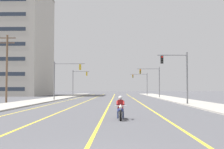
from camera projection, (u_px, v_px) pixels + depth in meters
lane_stripe_center at (112, 99)px, 51.80m from camera, size 0.16×100.00×0.01m
lane_stripe_left at (91, 99)px, 51.88m from camera, size 0.16×100.00×0.01m
lane_stripe_right at (135, 99)px, 51.73m from camera, size 0.16×100.00×0.01m
lane_stripe_far_left at (72, 99)px, 51.94m from camera, size 0.16×100.00×0.01m
sidewalk_kerb_right at (179, 100)px, 46.60m from camera, size 4.40×110.00×0.14m
sidewalk_kerb_left at (45, 100)px, 47.02m from camera, size 4.40×110.00×0.14m
motorcycle_with_rider at (120, 110)px, 18.20m from camera, size 0.70×2.19×1.46m
traffic_signal_near_right at (179, 71)px, 34.58m from camera, size 3.60×0.53×6.20m
traffic_signal_near_left at (63, 75)px, 46.59m from camera, size 4.95×0.37×6.20m
traffic_signal_mid_right at (153, 78)px, 58.76m from camera, size 4.60×0.57×6.20m
traffic_signal_mid_left at (77, 79)px, 67.92m from camera, size 3.87×0.37×6.20m
traffic_signal_far_right at (142, 81)px, 81.26m from camera, size 4.74×0.56×6.20m
utility_pole_left_near at (7, 66)px, 38.52m from camera, size 2.22×0.26×8.96m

